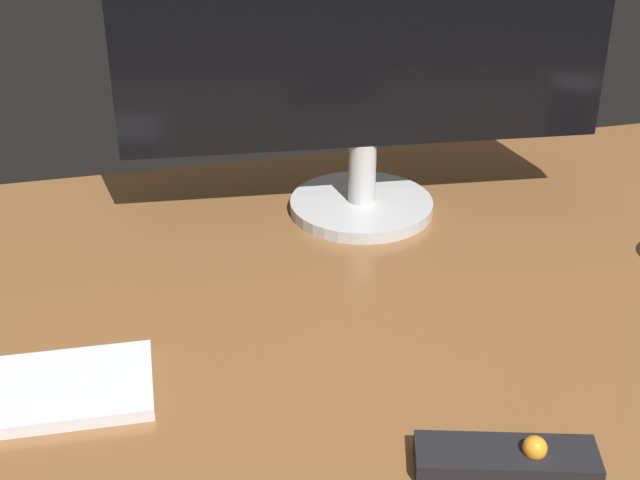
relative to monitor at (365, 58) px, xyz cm
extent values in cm
cube|color=brown|center=(-12.02, -21.42, -22.47)|extent=(140.00, 84.00, 2.00)
cylinder|color=#B9B9B9|center=(0.00, 0.00, -20.67)|extent=(19.47, 19.47, 1.59)
cylinder|color=#B9B9B9|center=(0.00, 0.00, -15.65)|extent=(3.70, 3.70, 8.46)
cube|color=black|center=(0.00, 0.00, 2.63)|extent=(62.75, 9.17, 28.10)
cube|color=black|center=(-1.58, -51.62, -20.48)|extent=(16.70, 9.16, 1.98)
sphere|color=orange|center=(0.65, -52.26, -19.11)|extent=(2.21, 2.21, 2.21)
camera|label=1|loc=(-31.75, -106.83, 34.30)|focal=51.12mm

